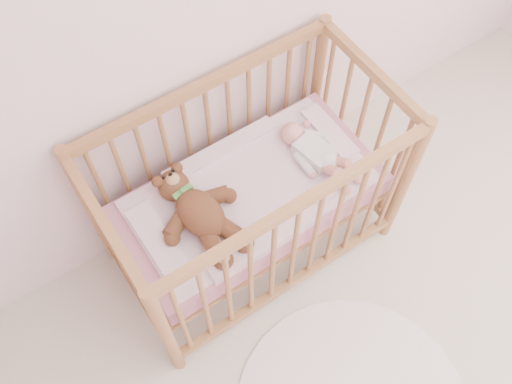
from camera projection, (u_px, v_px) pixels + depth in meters
crib at (250, 197)px, 2.68m from camera, size 1.36×0.76×1.00m
mattress at (250, 199)px, 2.70m from camera, size 1.22×0.62×0.13m
blanket at (250, 191)px, 2.63m from camera, size 1.10×0.58×0.06m
baby at (315, 150)px, 2.66m from camera, size 0.32×0.52×0.12m
teddy_bear at (201, 214)px, 2.47m from camera, size 0.47×0.62×0.16m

